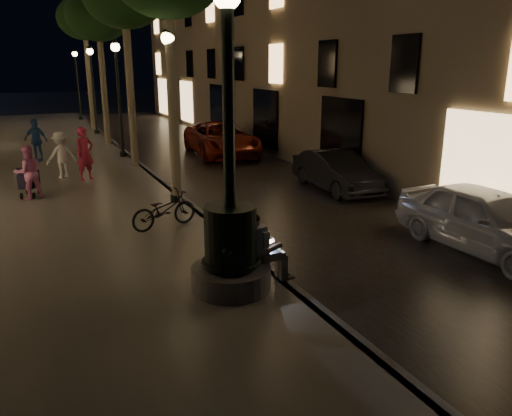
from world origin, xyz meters
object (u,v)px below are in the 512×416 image
lamp_curb_a (170,93)px  lamp_curb_d (77,75)px  lamp_curb_b (118,83)px  pedestrian_blue (36,140)px  pedestrian_white (61,155)px  car_second (336,171)px  pedestrian_red (85,154)px  stroller (29,180)px  bicycle (164,210)px  fountain_lamppost (230,234)px  seated_man_laptop (263,246)px  car_third (222,139)px  car_front (486,220)px  tree_third (98,16)px  tree_far (84,19)px  lamp_curb_c (92,78)px  pedestrian_pink (28,172)px

lamp_curb_a → lamp_curb_d: 24.00m
lamp_curb_b → pedestrian_blue: 4.02m
lamp_curb_a → pedestrian_white: lamp_curb_a is taller
car_second → pedestrian_red: (-7.33, 4.15, 0.46)m
stroller → pedestrian_red: size_ratio=0.58×
lamp_curb_a → bicycle: bearing=-112.1°
bicycle → fountain_lamppost: bearing=168.9°
seated_man_laptop → pedestrian_red: 10.19m
pedestrian_red → car_third: bearing=1.4°
car_front → bicycle: bearing=145.5°
car_front → pedestrian_white: size_ratio=2.69×
fountain_lamppost → bicycle: 3.86m
lamp_curb_d → stroller: (-3.76, -21.67, -2.52)m
lamp_curb_b → tree_third: bearing=90.0°
tree_far → lamp_curb_a: 18.28m
lamp_curb_b → lamp_curb_c: size_ratio=1.00×
lamp_curb_b → stroller: size_ratio=4.64×
bicycle → lamp_curb_a: bearing=-36.1°
seated_man_laptop → pedestrian_blue: bearing=102.7°
lamp_curb_a → stroller: size_ratio=4.64×
lamp_curb_a → car_third: lamp_curb_a is taller
lamp_curb_c → pedestrian_red: 12.33m
lamp_curb_d → bicycle: (-0.89, -26.19, -2.59)m
pedestrian_pink → car_third: bearing=-159.0°
stroller → pedestrian_red: pedestrian_red is taller
seated_man_laptop → pedestrian_white: (-2.57, 10.68, 0.10)m
lamp_curb_b → stroller: lamp_curb_b is taller
fountain_lamppost → bicycle: fountain_lamppost is taller
fountain_lamppost → lamp_curb_d: bearing=88.7°
car_third → tree_far: bearing=116.3°
tree_far → pedestrian_pink: 17.25m
tree_third → car_third: (4.30, -4.51, -5.39)m
car_third → bicycle: size_ratio=3.21×
fountain_lamppost → tree_far: size_ratio=0.69×
car_third → pedestrian_red: pedestrian_red is taller
lamp_curb_a → car_third: 8.99m
car_third → car_front: bearing=-81.7°
car_second → bicycle: car_second is taller
pedestrian_white → pedestrian_red: bearing=118.9°
tree_third → lamp_curb_b: bearing=-90.0°
lamp_curb_a → bicycle: size_ratio=2.86×
car_third → pedestrian_white: (-6.96, -2.81, 0.25)m
lamp_curb_d → pedestrian_red: bearing=-95.6°
car_third → pedestrian_white: bearing=-153.7°
car_front → pedestrian_blue: bearing=119.1°
fountain_lamppost → seated_man_laptop: 0.69m
seated_man_laptop → car_second: (5.47, 5.86, -0.26)m
fountain_lamppost → bicycle: bearing=92.8°
lamp_curb_d → car_third: bearing=-75.4°
pedestrian_blue → lamp_curb_c: bearing=101.9°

